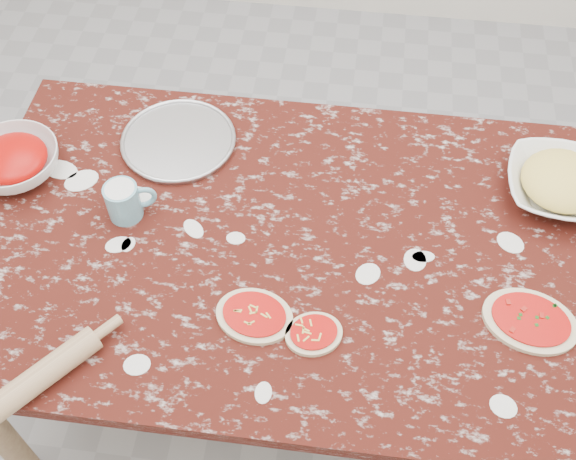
% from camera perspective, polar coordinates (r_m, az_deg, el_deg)
% --- Properties ---
extents(ground, '(4.00, 4.00, 0.00)m').
position_cam_1_polar(ground, '(2.38, 0.00, -11.66)').
color(ground, gray).
extents(worktable, '(1.60, 1.00, 0.75)m').
position_cam_1_polar(worktable, '(1.80, 0.00, -2.55)').
color(worktable, '#38100B').
rests_on(worktable, ground).
extents(pizza_tray, '(0.38, 0.38, 0.01)m').
position_cam_1_polar(pizza_tray, '(1.96, -8.86, 7.12)').
color(pizza_tray, '#B2B2B7').
rests_on(pizza_tray, worktable).
extents(sauce_bowl, '(0.32, 0.32, 0.08)m').
position_cam_1_polar(sauce_bowl, '(1.98, -21.30, 5.14)').
color(sauce_bowl, white).
rests_on(sauce_bowl, worktable).
extents(cheese_bowl, '(0.29, 0.29, 0.07)m').
position_cam_1_polar(cheese_bowl, '(1.93, 21.16, 3.36)').
color(cheese_bowl, white).
rests_on(cheese_bowl, worktable).
extents(flour_mug, '(0.12, 0.09, 0.10)m').
position_cam_1_polar(flour_mug, '(1.79, -13.09, 2.32)').
color(flour_mug, '#67A4B7').
rests_on(flour_mug, worktable).
extents(pizza_left, '(0.20, 0.17, 0.02)m').
position_cam_1_polar(pizza_left, '(1.61, -2.73, -6.95)').
color(pizza_left, beige).
rests_on(pizza_left, worktable).
extents(pizza_mid, '(0.16, 0.15, 0.02)m').
position_cam_1_polar(pizza_mid, '(1.59, 2.10, -8.40)').
color(pizza_mid, beige).
rests_on(pizza_mid, worktable).
extents(pizza_right, '(0.25, 0.21, 0.02)m').
position_cam_1_polar(pizza_right, '(1.69, 19.02, -6.97)').
color(pizza_right, beige).
rests_on(pizza_right, worktable).
extents(rolling_pin, '(0.23, 0.26, 0.06)m').
position_cam_1_polar(rolling_pin, '(1.60, -19.59, -11.27)').
color(rolling_pin, tan).
rests_on(rolling_pin, worktable).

